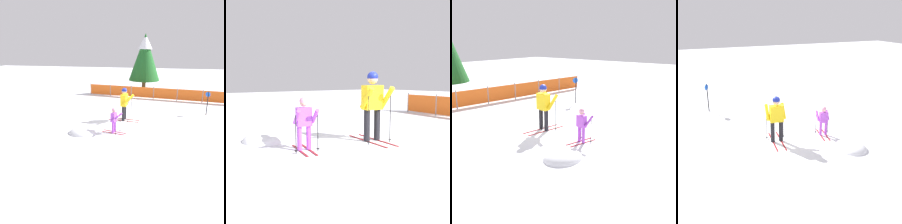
% 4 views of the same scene
% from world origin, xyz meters
% --- Properties ---
extents(ground_plane, '(60.00, 60.00, 0.00)m').
position_xyz_m(ground_plane, '(0.00, 0.00, 0.00)').
color(ground_plane, white).
extents(skier_adult, '(1.68, 0.79, 1.74)m').
position_xyz_m(skier_adult, '(-0.27, 0.08, 1.04)').
color(skier_adult, maroon).
rests_on(skier_adult, ground_plane).
extents(skier_child, '(1.13, 0.56, 1.17)m').
position_xyz_m(skier_child, '(-0.46, -1.78, 0.68)').
color(skier_child, maroon).
rests_on(skier_child, ground_plane).
extents(snow_mound, '(1.24, 1.06, 0.50)m').
position_xyz_m(snow_mound, '(-1.85, -2.11, 0.00)').
color(snow_mound, white).
rests_on(snow_mound, ground_plane).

